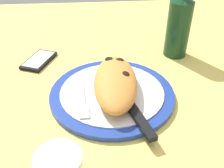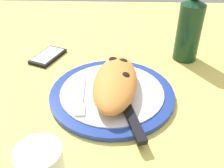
{
  "view_description": "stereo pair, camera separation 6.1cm",
  "coord_description": "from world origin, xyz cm",
  "px_view_note": "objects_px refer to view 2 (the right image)",
  "views": [
    {
      "loc": [
        49.71,
        -4.26,
        38.83
      ],
      "look_at": [
        0.0,
        0.0,
        3.6
      ],
      "focal_mm": 40.76,
      "sensor_mm": 36.0,
      "label": 1
    },
    {
      "loc": [
        49.85,
        1.84,
        38.83
      ],
      "look_at": [
        0.0,
        0.0,
        3.6
      ],
      "focal_mm": 40.76,
      "sensor_mm": 36.0,
      "label": 2
    }
  ],
  "objects_px": {
    "smartphone": "(48,56)",
    "calzone": "(116,81)",
    "fork": "(82,99)",
    "wine_bottle": "(189,28)",
    "plate": "(112,93)",
    "knife": "(130,114)"
  },
  "relations": [
    {
      "from": "calzone",
      "to": "wine_bottle",
      "type": "bearing_deg",
      "value": 133.29
    },
    {
      "from": "fork",
      "to": "plate",
      "type": "bearing_deg",
      "value": 117.34
    },
    {
      "from": "knife",
      "to": "wine_bottle",
      "type": "height_order",
      "value": "wine_bottle"
    },
    {
      "from": "fork",
      "to": "smartphone",
      "type": "xyz_separation_m",
      "value": [
        -0.22,
        -0.14,
        -0.01
      ]
    },
    {
      "from": "smartphone",
      "to": "calzone",
      "type": "bearing_deg",
      "value": 49.58
    },
    {
      "from": "calzone",
      "to": "smartphone",
      "type": "bearing_deg",
      "value": -130.42
    },
    {
      "from": "wine_bottle",
      "to": "calzone",
      "type": "bearing_deg",
      "value": -46.71
    },
    {
      "from": "plate",
      "to": "smartphone",
      "type": "relative_size",
      "value": 2.34
    },
    {
      "from": "plate",
      "to": "knife",
      "type": "relative_size",
      "value": 1.25
    },
    {
      "from": "fork",
      "to": "knife",
      "type": "relative_size",
      "value": 0.62
    },
    {
      "from": "fork",
      "to": "wine_bottle",
      "type": "distance_m",
      "value": 0.38
    },
    {
      "from": "fork",
      "to": "smartphone",
      "type": "bearing_deg",
      "value": -148.57
    },
    {
      "from": "knife",
      "to": "fork",
      "type": "bearing_deg",
      "value": -115.23
    },
    {
      "from": "plate",
      "to": "wine_bottle",
      "type": "relative_size",
      "value": 1.17
    },
    {
      "from": "fork",
      "to": "wine_bottle",
      "type": "xyz_separation_m",
      "value": [
        -0.23,
        0.29,
        0.08
      ]
    },
    {
      "from": "plate",
      "to": "calzone",
      "type": "bearing_deg",
      "value": 112.46
    },
    {
      "from": "smartphone",
      "to": "wine_bottle",
      "type": "height_order",
      "value": "wine_bottle"
    },
    {
      "from": "calzone",
      "to": "knife",
      "type": "xyz_separation_m",
      "value": [
        0.09,
        0.03,
        -0.02
      ]
    },
    {
      "from": "smartphone",
      "to": "wine_bottle",
      "type": "bearing_deg",
      "value": 91.84
    },
    {
      "from": "plate",
      "to": "fork",
      "type": "xyz_separation_m",
      "value": [
        0.04,
        -0.07,
        0.01
      ]
    },
    {
      "from": "knife",
      "to": "wine_bottle",
      "type": "relative_size",
      "value": 0.94
    },
    {
      "from": "plate",
      "to": "fork",
      "type": "relative_size",
      "value": 2.0
    }
  ]
}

